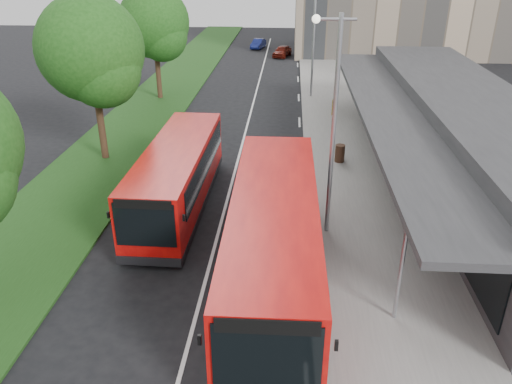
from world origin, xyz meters
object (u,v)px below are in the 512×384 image
at_px(tree_far, 154,27).
at_px(car_far, 258,44).
at_px(lamp_post_near, 332,116).
at_px(tree_mid, 92,56).
at_px(lamp_post_far, 313,33).
at_px(litter_bin, 340,153).
at_px(bollard, 333,107).
at_px(bus_main, 274,241).
at_px(car_near, 282,51).
at_px(bus_second, 178,177).

distance_m(tree_far, car_far, 23.06).
distance_m(tree_far, lamp_post_near, 22.07).
relative_size(tree_mid, lamp_post_far, 1.03).
distance_m(lamp_post_near, lamp_post_far, 20.00).
distance_m(lamp_post_far, litter_bin, 13.57).
distance_m(litter_bin, bollard, 8.11).
height_order(tree_mid, lamp_post_far, tree_mid).
distance_m(lamp_post_far, bollard, 6.41).
xyz_separation_m(lamp_post_near, litter_bin, (1.15, 7.12, -4.12)).
distance_m(lamp_post_near, bus_main, 4.94).
bearing_deg(car_far, litter_bin, -67.41).
bearing_deg(litter_bin, lamp_post_far, 95.12).
distance_m(bollard, car_near, 21.19).
height_order(bus_main, bollard, bus_main).
height_order(lamp_post_far, car_far, lamp_post_far).
height_order(bollard, car_near, bollard).
bearing_deg(car_far, car_near, -47.75).
distance_m(tree_mid, bollard, 15.65).
height_order(bus_main, car_near, bus_main).
distance_m(bus_second, car_far, 39.00).
bearing_deg(litter_bin, lamp_post_near, -99.21).
xyz_separation_m(lamp_post_far, car_near, (-2.41, 16.07, -4.15)).
distance_m(lamp_post_far, bus_main, 23.65).
distance_m(bus_main, car_near, 39.46).
distance_m(lamp_post_near, car_near, 36.39).
relative_size(bus_second, car_near, 2.89).
height_order(tree_far, car_near, tree_far).
bearing_deg(car_near, litter_bin, -67.06).
bearing_deg(bollard, bus_second, -119.17).
distance_m(bus_second, car_near, 34.40).
xyz_separation_m(tree_mid, lamp_post_near, (11.13, -7.05, -0.62)).
bearing_deg(bus_second, car_far, 89.42).
bearing_deg(car_far, bollard, -63.67).
bearing_deg(car_near, bus_second, -80.19).
xyz_separation_m(lamp_post_near, lamp_post_far, (0.00, 20.00, 0.00)).
bearing_deg(bus_main, tree_mid, 131.11).
relative_size(bus_main, bollard, 10.78).
xyz_separation_m(lamp_post_far, litter_bin, (1.15, -12.88, -4.12)).
xyz_separation_m(bus_main, litter_bin, (3.02, 10.50, -1.02)).
xyz_separation_m(bus_second, litter_bin, (7.23, 5.25, -0.80)).
relative_size(lamp_post_near, car_far, 2.57).
height_order(tree_mid, tree_far, tree_mid).
relative_size(tree_far, litter_bin, 8.86).
bearing_deg(lamp_post_near, tree_far, 120.29).
xyz_separation_m(litter_bin, car_near, (-3.57, 28.95, -0.03)).
bearing_deg(car_near, car_far, 136.27).
bearing_deg(tree_far, car_near, 62.88).
xyz_separation_m(lamp_post_far, car_far, (-5.22, 20.86, -4.21)).
height_order(lamp_post_far, litter_bin, lamp_post_far).
bearing_deg(tree_mid, lamp_post_far, 49.32).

